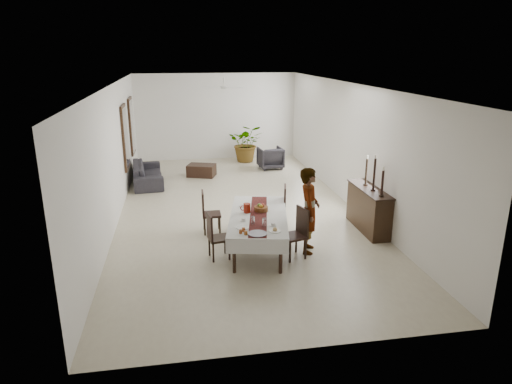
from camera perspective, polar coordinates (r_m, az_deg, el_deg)
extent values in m
cube|color=beige|center=(12.02, -2.29, -2.12)|extent=(6.00, 12.00, 0.00)
cube|color=white|center=(11.36, -2.49, 13.28)|extent=(6.00, 12.00, 0.02)
cube|color=white|center=(17.47, -4.98, 9.35)|extent=(6.00, 0.02, 3.20)
cube|color=white|center=(5.94, 5.23, -6.51)|extent=(6.00, 0.02, 3.20)
cube|color=white|center=(11.60, -17.29, 4.61)|extent=(0.02, 12.00, 3.20)
cube|color=white|center=(12.32, 11.65, 5.74)|extent=(0.02, 12.00, 3.20)
cube|color=black|center=(9.42, 0.31, -3.09)|extent=(1.41, 2.50, 0.05)
cylinder|color=black|center=(8.55, -2.74, -7.98)|extent=(0.08, 0.08, 0.69)
cylinder|color=black|center=(8.54, 3.10, -8.03)|extent=(0.08, 0.08, 0.69)
cylinder|color=black|center=(10.61, -1.92, -2.83)|extent=(0.08, 0.08, 0.69)
cylinder|color=black|center=(10.60, 2.75, -2.86)|extent=(0.08, 0.08, 0.69)
cube|color=silver|center=(9.41, 0.31, -2.92)|extent=(1.62, 2.70, 0.01)
cube|color=white|center=(9.49, -3.16, -3.69)|extent=(0.49, 2.48, 0.29)
cube|color=white|center=(9.47, 3.79, -3.75)|extent=(0.49, 2.48, 0.29)
cube|color=silver|center=(8.30, 0.16, -6.84)|extent=(1.14, 0.23, 0.29)
cube|color=white|center=(10.64, 0.43, -1.30)|extent=(1.14, 0.23, 0.29)
cube|color=#591C19|center=(9.41, 0.31, -2.88)|extent=(0.81, 2.47, 0.00)
cylinder|color=maroon|center=(9.52, -1.14, -2.02)|extent=(0.17, 0.17, 0.20)
torus|color=maroon|center=(9.52, -1.64, -2.01)|extent=(0.12, 0.04, 0.12)
cylinder|color=white|center=(8.78, 1.01, -3.81)|extent=(0.07, 0.07, 0.17)
cylinder|color=white|center=(8.88, -0.38, -3.58)|extent=(0.07, 0.07, 0.17)
cylinder|color=white|center=(8.85, 2.16, -4.03)|extent=(0.09, 0.09, 0.06)
cylinder|color=white|center=(8.86, 2.16, -4.17)|extent=(0.15, 0.15, 0.01)
cylinder|color=white|center=(9.09, -1.58, -3.44)|extent=(0.09, 0.09, 0.06)
cylinder|color=white|center=(9.09, -1.58, -3.58)|extent=(0.15, 0.15, 0.01)
cylinder|color=white|center=(8.58, 2.38, -4.88)|extent=(0.24, 0.24, 0.01)
sphere|color=tan|center=(8.57, 2.38, -4.72)|extent=(0.09, 0.09, 0.09)
cylinder|color=silver|center=(8.73, -1.70, -4.49)|extent=(0.24, 0.24, 0.01)
cylinder|color=silver|center=(9.92, -1.44, -1.76)|extent=(0.24, 0.24, 0.01)
cylinder|color=#46454A|center=(8.45, 0.19, -5.23)|extent=(0.35, 0.35, 0.02)
cylinder|color=#8F4814|center=(8.41, -1.28, -5.12)|extent=(0.06, 0.06, 0.07)
cylinder|color=brown|center=(8.47, -1.93, -4.96)|extent=(0.06, 0.06, 0.07)
cylinder|color=#9A4216|center=(8.56, -1.57, -4.72)|extent=(0.06, 0.06, 0.07)
cylinder|color=brown|center=(9.62, 0.63, -2.11)|extent=(0.29, 0.29, 0.10)
sphere|color=maroon|center=(9.62, 0.81, -1.66)|extent=(0.09, 0.09, 0.09)
sphere|color=#5B7723|center=(9.63, 0.40, -1.64)|extent=(0.08, 0.08, 0.08)
sphere|color=gold|center=(9.55, 0.63, -1.79)|extent=(0.08, 0.08, 0.08)
cube|color=black|center=(9.13, 4.71, -5.55)|extent=(0.54, 0.54, 0.05)
cylinder|color=black|center=(9.18, 6.21, -7.11)|extent=(0.05, 0.05, 0.43)
cylinder|color=black|center=(9.45, 5.05, -6.32)|extent=(0.05, 0.05, 0.43)
cylinder|color=black|center=(9.01, 4.28, -7.55)|extent=(0.05, 0.05, 0.43)
cylinder|color=black|center=(9.29, 3.16, -6.73)|extent=(0.05, 0.05, 0.43)
cube|color=black|center=(9.12, 5.82, -3.61)|extent=(0.16, 0.43, 0.55)
cube|color=black|center=(10.46, 2.47, -2.39)|extent=(0.54, 0.54, 0.05)
cylinder|color=black|center=(10.37, 3.47, -4.05)|extent=(0.05, 0.05, 0.45)
cylinder|color=black|center=(10.72, 3.47, -3.33)|extent=(0.05, 0.05, 0.45)
cylinder|color=black|center=(10.37, 1.41, -4.01)|extent=(0.05, 0.05, 0.45)
cylinder|color=black|center=(10.72, 1.48, -3.29)|extent=(0.05, 0.05, 0.45)
cube|color=black|center=(10.36, 3.64, -0.80)|extent=(0.14, 0.45, 0.58)
cube|color=black|center=(9.13, -4.64, -5.80)|extent=(0.46, 0.46, 0.05)
cylinder|color=black|center=(9.33, -5.85, -6.79)|extent=(0.05, 0.05, 0.40)
cylinder|color=black|center=(9.04, -5.36, -7.60)|extent=(0.05, 0.05, 0.40)
cylinder|color=black|center=(9.40, -3.89, -6.55)|extent=(0.05, 0.05, 0.40)
cylinder|color=black|center=(9.11, -3.34, -7.34)|extent=(0.05, 0.05, 0.40)
cube|color=black|center=(8.99, -5.81, -4.34)|extent=(0.10, 0.40, 0.51)
cube|color=black|center=(10.41, -5.57, -2.80)|extent=(0.42, 0.42, 0.05)
cylinder|color=black|center=(10.64, -6.50, -3.68)|extent=(0.04, 0.04, 0.41)
cylinder|color=black|center=(10.32, -6.42, -4.35)|extent=(0.04, 0.04, 0.41)
cylinder|color=black|center=(10.65, -4.69, -3.60)|extent=(0.04, 0.04, 0.41)
cylinder|color=black|center=(10.34, -4.55, -4.26)|extent=(0.04, 0.04, 0.41)
cube|color=black|center=(10.31, -6.66, -1.38)|extent=(0.04, 0.41, 0.52)
imported|color=#97989F|center=(9.30, 6.64, -2.31)|extent=(0.59, 0.74, 1.78)
cube|color=black|center=(10.80, 13.87, -2.18)|extent=(0.43, 1.61, 0.97)
cube|color=black|center=(10.65, 14.06, 0.36)|extent=(0.47, 1.68, 0.03)
cylinder|color=black|center=(10.13, 15.39, -0.43)|extent=(0.11, 0.11, 0.03)
cylinder|color=black|center=(10.05, 15.52, 1.12)|extent=(0.05, 0.05, 0.54)
cylinder|color=silver|center=(9.97, 15.66, 2.84)|extent=(0.04, 0.04, 0.09)
cylinder|color=black|center=(10.50, 14.42, 0.27)|extent=(0.11, 0.11, 0.03)
cylinder|color=black|center=(10.40, 14.57, 2.20)|extent=(0.05, 0.05, 0.70)
cylinder|color=#F0E5D0|center=(10.31, 14.74, 4.30)|extent=(0.04, 0.04, 0.09)
cylinder|color=black|center=(10.88, 13.52, 0.93)|extent=(0.11, 0.11, 0.03)
cylinder|color=black|center=(10.80, 13.64, 2.51)|extent=(0.05, 0.05, 0.59)
cylinder|color=white|center=(10.72, 13.76, 4.26)|extent=(0.04, 0.04, 0.09)
imported|color=#2D292F|center=(14.63, -13.38, 2.28)|extent=(1.04, 2.27, 0.64)
imported|color=#2D2A2F|center=(16.08, 1.81, 4.29)|extent=(0.88, 0.90, 0.75)
cube|color=black|center=(15.20, -6.83, 2.70)|extent=(1.03, 0.85, 0.39)
imported|color=#295B24|center=(17.05, -1.18, 6.14)|extent=(1.44, 1.31, 1.39)
cube|color=black|center=(13.74, -16.04, 6.59)|extent=(0.06, 1.05, 1.85)
cube|color=silver|center=(13.73, -15.89, 6.60)|extent=(0.01, 0.90, 1.70)
cube|color=black|center=(15.80, -15.29, 7.98)|extent=(0.06, 1.05, 1.85)
cube|color=white|center=(15.79, -15.17, 7.98)|extent=(0.01, 0.90, 1.70)
cylinder|color=white|center=(14.34, -4.07, 13.68)|extent=(0.04, 0.04, 0.20)
cylinder|color=white|center=(14.36, -4.05, 12.89)|extent=(0.16, 0.16, 0.08)
cube|color=silver|center=(14.70, -4.19, 12.99)|extent=(0.10, 0.55, 0.01)
cube|color=white|center=(14.01, -3.90, 12.78)|extent=(0.10, 0.55, 0.01)
cube|color=white|center=(14.40, -2.63, 12.92)|extent=(0.55, 0.10, 0.01)
cube|color=white|center=(14.33, -5.48, 12.84)|extent=(0.55, 0.10, 0.01)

